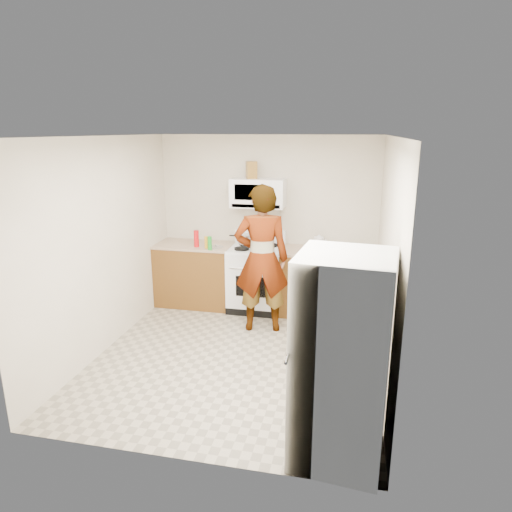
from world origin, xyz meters
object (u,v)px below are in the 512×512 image
(person, at_px, (262,259))
(kettle, at_px, (319,243))
(gas_range, at_px, (256,277))
(fridge, at_px, (341,360))
(microwave, at_px, (258,193))
(saucepan, at_px, (246,239))

(person, height_order, kettle, person)
(gas_range, bearing_deg, fridge, -66.06)
(gas_range, distance_m, kettle, 1.03)
(microwave, height_order, saucepan, microwave)
(microwave, xyz_separation_m, fridge, (1.31, -3.08, -0.85))
(fridge, relative_size, saucepan, 7.32)
(microwave, height_order, kettle, microwave)
(saucepan, bearing_deg, microwave, -1.78)
(person, bearing_deg, kettle, -141.62)
(saucepan, bearing_deg, person, -63.92)
(microwave, distance_m, person, 1.12)
(fridge, relative_size, kettle, 10.05)
(gas_range, distance_m, saucepan, 0.58)
(gas_range, xyz_separation_m, saucepan, (-0.18, 0.13, 0.53))
(person, height_order, fridge, person)
(kettle, bearing_deg, fridge, -79.71)
(kettle, distance_m, saucepan, 1.06)
(person, distance_m, fridge, 2.52)
(gas_range, distance_m, microwave, 1.22)
(microwave, distance_m, kettle, 1.11)
(gas_range, height_order, kettle, gas_range)
(kettle, bearing_deg, saucepan, -178.73)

